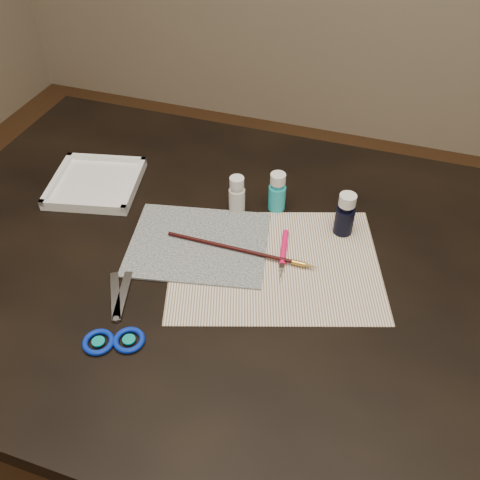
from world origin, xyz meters
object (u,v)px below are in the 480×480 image
(scissors, at_px, (113,311))
(paint_bottle_cyan, at_px, (277,192))
(paper, at_px, (275,263))
(paint_bottle_navy, at_px, (345,214))
(canvas, at_px, (198,244))
(paint_bottle_white, at_px, (237,194))
(palette_tray, at_px, (96,183))

(scissors, bearing_deg, paint_bottle_cyan, -57.55)
(paper, xyz_separation_m, scissors, (-0.23, -0.20, 0.00))
(paint_bottle_navy, bearing_deg, canvas, -153.90)
(paint_bottle_white, bearing_deg, palette_tray, -175.95)
(canvas, bearing_deg, scissors, -110.07)
(paint_bottle_white, distance_m, paint_bottle_navy, 0.22)
(paint_bottle_white, relative_size, paint_bottle_cyan, 0.94)
(paint_bottle_white, distance_m, scissors, 0.34)
(paint_bottle_navy, relative_size, palette_tray, 0.50)
(paint_bottle_white, distance_m, paint_bottle_cyan, 0.08)
(canvas, bearing_deg, paper, -0.94)
(paint_bottle_cyan, xyz_separation_m, palette_tray, (-0.39, -0.05, -0.03))
(paint_bottle_cyan, height_order, palette_tray, paint_bottle_cyan)
(paint_bottle_white, height_order, palette_tray, paint_bottle_white)
(paint_bottle_white, distance_m, palette_tray, 0.32)
(canvas, relative_size, paint_bottle_cyan, 3.03)
(paper, height_order, canvas, canvas)
(canvas, relative_size, scissors, 1.31)
(paint_bottle_white, bearing_deg, paint_bottle_cyan, 22.13)
(palette_tray, bearing_deg, paint_bottle_white, 4.05)
(palette_tray, bearing_deg, paint_bottle_cyan, 7.73)
(canvas, relative_size, paint_bottle_navy, 2.86)
(paint_bottle_cyan, bearing_deg, paint_bottle_white, -157.87)
(paper, relative_size, palette_tray, 2.11)
(paper, distance_m, paint_bottle_white, 0.18)
(canvas, distance_m, paint_bottle_navy, 0.28)
(scissors, bearing_deg, canvas, -50.14)
(paint_bottle_cyan, bearing_deg, canvas, -125.88)
(scissors, height_order, palette_tray, palette_tray)
(canvas, xyz_separation_m, palette_tray, (-0.28, 0.10, 0.01))
(paint_bottle_white, bearing_deg, scissors, -108.65)
(scissors, bearing_deg, paint_bottle_navy, -75.18)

